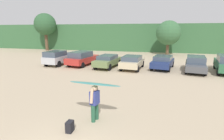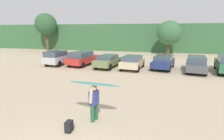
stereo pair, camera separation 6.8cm
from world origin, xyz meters
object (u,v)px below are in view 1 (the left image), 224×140
at_px(backpack_dropped, 70,127).
at_px(person_adult, 95,101).
at_px(parked_car_navy, 163,62).
at_px(surfboard_teal, 94,84).
at_px(parked_car_olive_green, 108,61).
at_px(parked_car_silver, 59,57).
at_px(parked_car_red, 82,58).
at_px(parked_car_champagne, 132,62).
at_px(parked_car_dark_gray, 196,64).

bearing_deg(backpack_dropped, person_adult, 58.70).
distance_m(parked_car_navy, backpack_dropped, 13.79).
bearing_deg(backpack_dropped, parked_car_navy, 73.17).
distance_m(surfboard_teal, backpack_dropped, 2.00).
bearing_deg(parked_car_olive_green, backpack_dropped, -163.48).
bearing_deg(parked_car_silver, parked_car_navy, -81.89).
bearing_deg(parked_car_red, surfboard_teal, -143.81).
bearing_deg(backpack_dropped, parked_car_olive_green, 98.27).
distance_m(parked_car_navy, person_adult, 12.54).
distance_m(parked_car_silver, parked_car_champagne, 8.67).
bearing_deg(backpack_dropped, surfboard_teal, 62.21).
xyz_separation_m(parked_car_navy, backpack_dropped, (-3.99, -13.19, -0.51)).
bearing_deg(parked_car_dark_gray, parked_car_champagne, 102.85).
relative_size(parked_car_champagne, parked_car_navy, 0.94).
xyz_separation_m(parked_car_olive_green, parked_car_champagne, (2.70, -0.16, 0.02)).
bearing_deg(parked_car_champagne, parked_car_olive_green, 92.62).
bearing_deg(parked_car_champagne, person_adult, -175.12).
relative_size(parked_car_champagne, parked_car_dark_gray, 0.86).
bearing_deg(person_adult, surfboard_teal, -56.82).
relative_size(parked_car_red, backpack_dropped, 10.50).
bearing_deg(parked_car_navy, parked_car_champagne, 118.10).
height_order(parked_car_navy, person_adult, person_adult).
bearing_deg(parked_car_navy, backpack_dropped, 174.89).
relative_size(parked_car_navy, parked_car_dark_gray, 0.92).
xyz_separation_m(parked_car_champagne, person_adult, (-0.22, -11.18, 0.16)).
distance_m(parked_car_olive_green, surfboard_teal, 11.54).
relative_size(person_adult, surfboard_teal, 0.67).
bearing_deg(parked_car_navy, parked_car_dark_gray, -88.06).
bearing_deg(parked_car_dark_gray, parked_car_red, 97.92).
bearing_deg(parked_car_silver, backpack_dropped, -143.14).
relative_size(parked_car_dark_gray, surfboard_teal, 1.97).
distance_m(person_adult, surfboard_teal, 0.77).
bearing_deg(person_adult, parked_car_navy, -92.36).
bearing_deg(person_adult, backpack_dropped, 71.68).
xyz_separation_m(surfboard_teal, backpack_dropped, (-0.64, -1.21, -1.46)).
relative_size(parked_car_olive_green, parked_car_champagne, 1.07).
height_order(parked_car_champagne, parked_car_dark_gray, parked_car_dark_gray).
bearing_deg(parked_car_dark_gray, parked_car_silver, 99.60).
xyz_separation_m(parked_car_champagne, backpack_dropped, (-0.89, -12.28, -0.54)).
relative_size(parked_car_champagne, surfboard_teal, 1.69).
relative_size(parked_car_champagne, backpack_dropped, 9.16).
bearing_deg(parked_car_navy, surfboard_teal, 176.08).
bearing_deg(parked_car_olive_green, parked_car_dark_gray, -80.32).
distance_m(parked_car_red, surfboard_teal, 13.04).
xyz_separation_m(parked_car_silver, backpack_dropped, (7.77, -12.59, -0.65)).
distance_m(parked_car_olive_green, parked_car_dark_gray, 8.86).
relative_size(parked_car_olive_green, surfboard_teal, 1.80).
xyz_separation_m(parked_car_silver, person_adult, (8.44, -11.48, 0.05)).
distance_m(parked_car_red, parked_car_dark_gray, 12.03).
relative_size(parked_car_red, parked_car_navy, 1.08).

